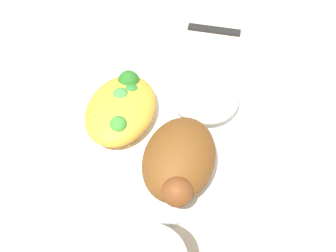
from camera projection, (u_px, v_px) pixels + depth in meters
ground_plane at (168, 137)px, 0.56m from camera, size 2.00×2.00×0.00m
plate at (168, 134)px, 0.56m from camera, size 0.24×0.24×0.01m
roasted_chicken at (179, 161)px, 0.49m from camera, size 0.12×0.08×0.07m
rice_pile at (205, 96)px, 0.56m from camera, size 0.09×0.09×0.04m
mac_cheese_with_broccoli at (122, 107)px, 0.55m from camera, size 0.11×0.08×0.04m
fork at (229, 54)px, 0.64m from camera, size 0.03×0.14×0.01m
knife at (240, 33)px, 0.67m from camera, size 0.04×0.19×0.01m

